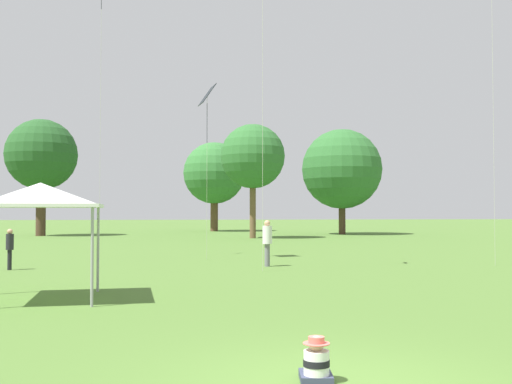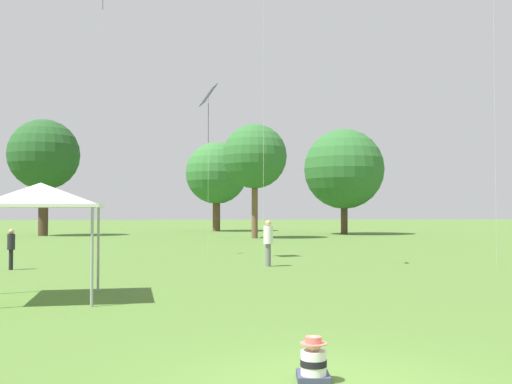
{
  "view_description": "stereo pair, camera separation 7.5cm",
  "coord_description": "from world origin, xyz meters",
  "views": [
    {
      "loc": [
        -1.85,
        -7.38,
        2.2
      ],
      "look_at": [
        -0.06,
        8.09,
        2.7
      ],
      "focal_mm": 42.0,
      "sensor_mm": 36.0,
      "label": 1
    },
    {
      "loc": [
        -1.78,
        -7.39,
        2.2
      ],
      "look_at": [
        -0.06,
        8.09,
        2.7
      ],
      "focal_mm": 42.0,
      "sensor_mm": 36.0,
      "label": 2
    }
  ],
  "objects": [
    {
      "name": "canopy_tent",
      "position": [
        -5.47,
        8.0,
        2.59
      ],
      "size": [
        3.23,
        3.23,
        2.91
      ],
      "rotation": [
        0.0,
        0.0,
        0.09
      ],
      "color": "white",
      "rests_on": "ground"
    },
    {
      "name": "distant_tree_1",
      "position": [
        12.9,
        48.39,
        6.23
      ],
      "size": [
        7.63,
        7.63,
        10.07
      ],
      "color": "#473323",
      "rests_on": "ground"
    },
    {
      "name": "person_standing_2",
      "position": [
        -8.44,
        16.01,
        0.93
      ],
      "size": [
        0.39,
        0.39,
        1.54
      ],
      "rotation": [
        0.0,
        0.0,
        5.28
      ],
      "color": "black",
      "rests_on": "ground"
    },
    {
      "name": "kite_0",
      "position": [
        -0.93,
        20.04,
        7.38
      ],
      "size": [
        0.84,
        1.2,
        8.01
      ],
      "rotation": [
        0.0,
        0.0,
        4.13
      ],
      "color": "#1E2328",
      "rests_on": "ground"
    },
    {
      "name": "person_standing_1",
      "position": [
        1.35,
        16.32,
        1.1
      ],
      "size": [
        0.54,
        0.54,
        1.84
      ],
      "rotation": [
        0.0,
        0.0,
        5.67
      ],
      "color": "slate",
      "rests_on": "ground"
    },
    {
      "name": "distant_tree_2",
      "position": [
        3.53,
        41.29,
        6.68
      ],
      "size": [
        5.29,
        5.29,
        9.37
      ],
      "color": "brown",
      "rests_on": "ground"
    },
    {
      "name": "kite_2",
      "position": [
        -5.85,
        20.9,
        12.07
      ],
      "size": [
        0.69,
        0.89,
        13.11
      ],
      "rotation": [
        0.0,
        0.0,
        0.34
      ],
      "color": "#1E2328",
      "rests_on": "ground"
    },
    {
      "name": "distant_tree_3",
      "position": [
        -14.84,
        48.07,
        7.25
      ],
      "size": [
        6.35,
        6.35,
        10.49
      ],
      "color": "#473323",
      "rests_on": "ground"
    },
    {
      "name": "distant_tree_0",
      "position": [
        1.18,
        58.84,
        6.4
      ],
      "size": [
        6.83,
        6.83,
        9.86
      ],
      "color": "brown",
      "rests_on": "ground"
    },
    {
      "name": "seated_toddler",
      "position": [
        -0.19,
        0.25,
        0.24
      ],
      "size": [
        0.47,
        0.56,
        0.6
      ],
      "rotation": [
        0.0,
        0.0,
        -0.12
      ],
      "color": "#383D56",
      "rests_on": "ground"
    }
  ]
}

